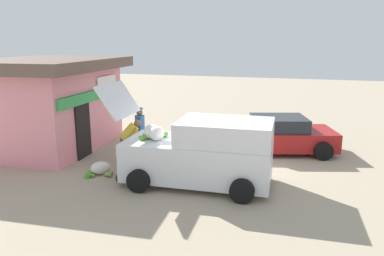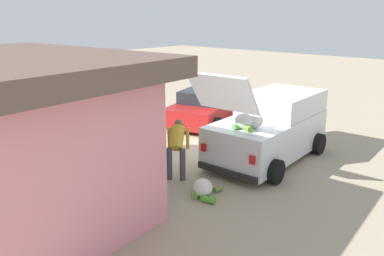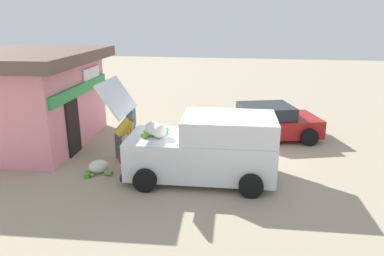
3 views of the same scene
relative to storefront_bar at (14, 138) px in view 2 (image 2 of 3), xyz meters
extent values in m
plane|color=tan|center=(-0.24, -6.12, -1.73)|extent=(60.00, 60.00, 0.00)
cube|color=pink|center=(0.00, 0.01, -0.27)|extent=(5.08, 3.84, 2.93)
cube|color=green|center=(0.13, -1.79, 0.32)|extent=(4.59, 0.45, 0.36)
cube|color=black|center=(-0.74, -1.83, -0.73)|extent=(0.90, 0.12, 2.00)
cube|color=white|center=(1.19, -1.70, 0.61)|extent=(1.50, 0.17, 0.60)
cube|color=brown|center=(0.00, 0.01, 1.39)|extent=(5.99, 4.75, 0.39)
cube|color=silver|center=(-1.93, -6.28, -1.03)|extent=(2.05, 4.14, 1.06)
cube|color=silver|center=(-1.89, -7.05, -0.19)|extent=(1.89, 2.60, 0.62)
cube|color=black|center=(-1.83, -8.25, -0.22)|extent=(1.57, 0.16, 0.47)
cube|color=silver|center=(-2.05, -3.95, 0.58)|extent=(1.69, 0.74, 0.93)
ellipsoid|color=silver|center=(-2.01, -4.92, -0.30)|extent=(0.49, 0.41, 0.41)
ellipsoid|color=silver|center=(-2.17, -5.15, -0.29)|extent=(0.49, 0.41, 0.41)
cylinder|color=olive|center=(-2.23, -4.79, -0.42)|extent=(0.31, 0.26, 0.15)
cylinder|color=#4D933C|center=(-1.78, -5.20, -0.42)|extent=(0.29, 0.23, 0.15)
cylinder|color=#52AF45|center=(-1.93, -4.78, -0.43)|extent=(0.20, 0.29, 0.14)
cube|color=black|center=(-2.03, -4.21, -1.48)|extent=(1.75, 0.17, 0.16)
cube|color=red|center=(-2.75, -4.24, -0.98)|extent=(0.14, 0.07, 0.20)
cube|color=red|center=(-1.32, -4.17, -0.98)|extent=(0.14, 0.07, 0.20)
cylinder|color=black|center=(-2.85, -7.70, -1.42)|extent=(0.25, 0.64, 0.63)
cylinder|color=black|center=(-0.87, -7.60, -1.42)|extent=(0.25, 0.64, 0.63)
cylinder|color=black|center=(-2.99, -4.95, -1.42)|extent=(0.25, 0.64, 0.63)
cylinder|color=black|center=(-1.01, -4.85, -1.42)|extent=(0.25, 0.64, 0.63)
cube|color=maroon|center=(1.95, -8.16, -1.23)|extent=(2.89, 4.31, 0.66)
cube|color=#1E2328|center=(1.95, -8.16, -0.67)|extent=(2.09, 2.28, 0.46)
cylinder|color=black|center=(2.51, -6.59, -1.42)|extent=(0.39, 0.66, 0.62)
cylinder|color=black|center=(0.61, -7.16, -1.42)|extent=(0.39, 0.66, 0.62)
cylinder|color=black|center=(3.28, -9.16, -1.42)|extent=(0.39, 0.66, 0.62)
cylinder|color=black|center=(1.38, -9.73, -1.42)|extent=(0.39, 0.66, 0.62)
cylinder|color=#726047|center=(0.38, -3.41, -1.33)|extent=(0.15, 0.15, 0.81)
cylinder|color=#726047|center=(0.09, -3.59, -1.33)|extent=(0.15, 0.15, 0.81)
cylinder|color=#3872B2|center=(0.24, -3.50, -0.63)|extent=(0.47, 0.47, 0.58)
sphere|color=brown|center=(0.24, -3.50, -0.23)|extent=(0.22, 0.22, 0.22)
cylinder|color=#3872B2|center=(0.24, -3.50, -0.10)|extent=(0.24, 0.24, 0.05)
cylinder|color=#3872B2|center=(0.44, -3.37, -0.62)|extent=(0.09, 0.09, 0.55)
cylinder|color=#3872B2|center=(0.04, -3.63, -0.62)|extent=(0.09, 0.09, 0.55)
cylinder|color=#4C4C51|center=(-0.86, -3.38, -1.32)|extent=(0.15, 0.15, 0.83)
cylinder|color=#4C4C51|center=(-1.14, -3.57, -1.32)|extent=(0.15, 0.15, 0.83)
cylinder|color=gold|center=(-0.88, -3.64, -0.69)|extent=(0.65, 0.73, 0.66)
sphere|color=brown|center=(-0.72, -3.87, -0.39)|extent=(0.23, 0.23, 0.23)
cylinder|color=gold|center=(-0.57, -3.67, -0.75)|extent=(0.09, 0.09, 0.56)
cylinder|color=gold|center=(-0.97, -3.94, -0.75)|extent=(0.09, 0.09, 0.56)
ellipsoid|color=silver|center=(-2.08, -3.25, -1.54)|extent=(0.74, 0.75, 0.39)
cylinder|color=olive|center=(-2.23, -3.61, -1.66)|extent=(0.15, 0.23, 0.15)
cylinder|color=#6DA43F|center=(-1.98, -3.09, -1.65)|extent=(0.33, 0.35, 0.16)
cylinder|color=#629F3B|center=(-2.40, -3.11, -1.68)|extent=(0.11, 0.25, 0.11)
cylinder|color=green|center=(-2.41, -3.04, -1.66)|extent=(0.35, 0.21, 0.14)
cylinder|color=silver|center=(2.48, -2.75, -1.56)|extent=(0.26, 0.26, 0.36)
camera|label=1|loc=(-11.50, -9.12, 2.22)|focal=34.99mm
camera|label=2|loc=(-7.37, 2.99, 2.30)|focal=36.12mm
camera|label=3|loc=(-11.13, -7.59, 2.66)|focal=33.10mm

